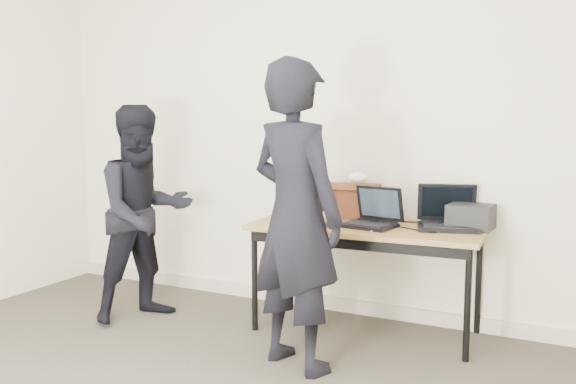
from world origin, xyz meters
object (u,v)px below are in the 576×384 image
Objects in this scene: laptop_beige at (303,213)px; laptop_center at (373,217)px; leather_satchel at (353,200)px; equipment_box at (471,217)px; laptop_right at (447,218)px; desk at (366,234)px; person_typist at (296,216)px; person_observer at (144,213)px.

laptop_center is (0.51, -0.01, 0.01)m from laptop_beige.
leather_satchel is 1.41× the size of equipment_box.
laptop_center is 0.97× the size of leather_satchel.
leather_satchel is (-0.67, 0.07, 0.06)m from laptop_right.
desk is 3.35× the size of laptop_right.
leather_satchel is at bearing -70.01° from person_typist.
laptop_right is at bearing -107.72° from person_typist.
person_typist is (-0.65, -0.87, 0.10)m from laptop_right.
laptop_beige is 1.38× the size of equipment_box.
laptop_beige is 0.51m from laptop_center.
laptop_right is at bearing -167.89° from equipment_box.
person_observer reaches higher than desk.
desk is at bearing -60.23° from leather_satchel.
laptop_beige is at bearing 172.05° from laptop_right.
laptop_center is at bearing 18.71° from laptop_beige.
laptop_center is 0.62m from equipment_box.
leather_satchel is 0.25× the size of person_observer.
laptop_right is at bearing -14.18° from leather_satchel.
laptop_right is 0.14m from equipment_box.
person_typist is at bearing -143.42° from laptop_right.
person_typist reaches higher than laptop_center.
person_observer is at bearing 179.64° from laptop_right.
laptop_beige is at bearing -170.82° from equipment_box.
equipment_box is (1.09, 0.18, 0.03)m from laptop_beige.
person_typist is at bearing -47.73° from laptop_beige.
person_observer is at bearing 6.53° from person_typist.
equipment_box is 0.15× the size of person_typist.
laptop_right is (0.49, 0.16, 0.12)m from desk.
laptop_beige reaches higher than desk.
laptop_beige is at bearing -41.80° from person_observer.
equipment_box is (0.63, 0.19, 0.14)m from desk.
laptop_center is at bearing -162.46° from equipment_box.
laptop_right is at bearing 27.88° from laptop_center.
laptop_right reaches higher than leather_satchel.
person_typist reaches higher than laptop_right.
desk is 0.88× the size of person_typist.
person_observer is (-1.33, 0.29, -0.13)m from person_typist.
person_typist is (0.02, -0.94, 0.03)m from leather_satchel.
person_typist reaches higher than equipment_box.
leather_satchel is at bearing 56.39° from laptop_beige.
leather_satchel is at bearing 177.47° from equipment_box.
desk is 0.67m from equipment_box.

